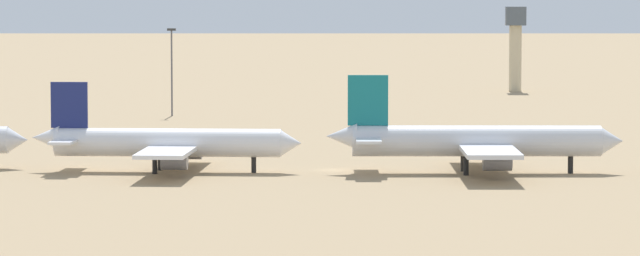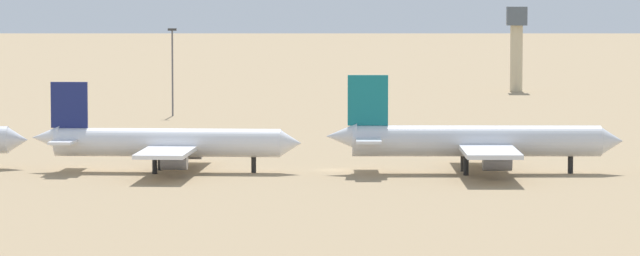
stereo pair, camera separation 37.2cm
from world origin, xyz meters
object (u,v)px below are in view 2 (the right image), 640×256
object	(u,v)px
parked_jet_navy_2	(165,143)
control_tower	(517,40)
parked_jet_teal_3	(473,141)
light_pole_mid	(172,66)

from	to	relation	value
parked_jet_navy_2	control_tower	size ratio (longest dim) A/B	1.83
parked_jet_teal_3	control_tower	distance (m)	202.51
parked_jet_navy_2	parked_jet_teal_3	bearing A→B (deg)	1.49
parked_jet_navy_2	light_pole_mid	distance (m)	112.83
parked_jet_navy_2	control_tower	world-z (taller)	control_tower
parked_jet_teal_3	light_pole_mid	size ratio (longest dim) A/B	2.37
parked_jet_teal_3	control_tower	world-z (taller)	control_tower
control_tower	light_pole_mid	world-z (taller)	control_tower
light_pole_mid	parked_jet_navy_2	bearing A→B (deg)	-82.72
parked_jet_teal_3	control_tower	xyz separation A→B (m)	(17.18, 201.60, 8.45)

